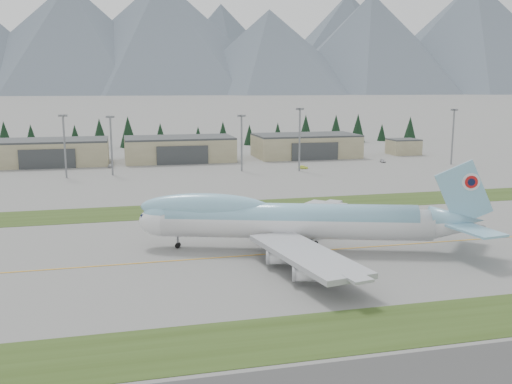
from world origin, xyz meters
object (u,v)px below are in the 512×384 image
object	(u,v)px
boeing_747_freighter	(292,220)
hangar_center	(179,149)
service_vehicle_a	(110,167)
hangar_left	(51,152)
service_vehicle_c	(383,162)
service_vehicle_b	(303,169)
hangar_right	(306,145)

from	to	relation	value
boeing_747_freighter	hangar_center	distance (m)	148.24
boeing_747_freighter	service_vehicle_a	bearing A→B (deg)	123.30
boeing_747_freighter	hangar_left	bearing A→B (deg)	130.33
hangar_left	service_vehicle_c	distance (m)	144.47
hangar_left	service_vehicle_c	world-z (taller)	hangar_left
hangar_left	service_vehicle_b	size ratio (longest dim) A/B	11.93
hangar_center	service_vehicle_a	bearing A→B (deg)	-153.92
boeing_747_freighter	service_vehicle_c	bearing A→B (deg)	74.20
boeing_747_freighter	service_vehicle_b	distance (m)	117.36
service_vehicle_c	boeing_747_freighter	bearing A→B (deg)	-109.92
hangar_right	service_vehicle_a	world-z (taller)	hangar_right
hangar_left	hangar_right	xyz separation A→B (m)	(115.00, 0.00, 0.00)
hangar_left	hangar_center	distance (m)	55.00
boeing_747_freighter	service_vehicle_b	xyz separation A→B (m)	(38.92, 110.54, -6.32)
hangar_right	hangar_center	bearing A→B (deg)	180.00
boeing_747_freighter	hangar_right	bearing A→B (deg)	87.91
hangar_left	service_vehicle_b	bearing A→B (deg)	-20.31
service_vehicle_c	hangar_center	bearing A→B (deg)	176.07
service_vehicle_a	service_vehicle_c	xyz separation A→B (m)	(117.18, -12.14, 0.00)
service_vehicle_c	service_vehicle_a	bearing A→B (deg)	-172.57
hangar_right	boeing_747_freighter	bearing A→B (deg)	-109.56
service_vehicle_a	boeing_747_freighter	bearing A→B (deg)	-65.31
hangar_left	service_vehicle_b	distance (m)	108.18
hangar_center	service_vehicle_b	bearing A→B (deg)	-39.00
hangar_left	hangar_center	size ratio (longest dim) A/B	1.00
service_vehicle_a	hangar_left	bearing A→B (deg)	157.77
boeing_747_freighter	hangar_center	xyz separation A→B (m)	(-7.40, 148.05, -0.93)
boeing_747_freighter	service_vehicle_c	world-z (taller)	boeing_747_freighter
service_vehicle_b	service_vehicle_a	bearing A→B (deg)	87.79
hangar_right	service_vehicle_c	size ratio (longest dim) A/B	10.98
hangar_left	service_vehicle_a	size ratio (longest dim) A/B	12.56
boeing_747_freighter	service_vehicle_a	world-z (taller)	boeing_747_freighter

